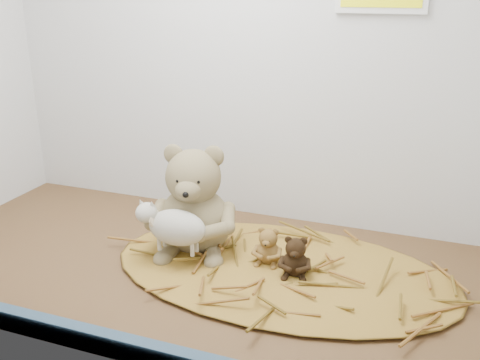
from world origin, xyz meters
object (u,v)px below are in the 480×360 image
at_px(main_teddy, 195,199).
at_px(mini_teddy_brown, 295,255).
at_px(mini_teddy_tan, 268,244).
at_px(toy_lamb, 177,228).

distance_m(main_teddy, mini_teddy_brown, 0.25).
distance_m(mini_teddy_tan, mini_teddy_brown, 0.07).
relative_size(mini_teddy_tan, mini_teddy_brown, 0.95).
bearing_deg(mini_teddy_brown, toy_lamb, 178.93).
relative_size(main_teddy, toy_lamb, 1.49).
height_order(toy_lamb, mini_teddy_brown, toy_lamb).
height_order(main_teddy, mini_teddy_tan, main_teddy).
distance_m(toy_lamb, mini_teddy_brown, 0.24).
relative_size(toy_lamb, mini_teddy_brown, 1.96).
xyz_separation_m(mini_teddy_tan, mini_teddy_brown, (0.06, -0.03, 0.00)).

